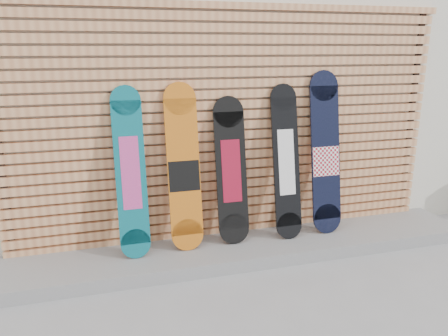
% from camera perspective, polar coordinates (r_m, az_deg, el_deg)
% --- Properties ---
extents(ground, '(80.00, 80.00, 0.00)m').
position_cam_1_polar(ground, '(3.75, 7.67, -15.34)').
color(ground, gray).
rests_on(ground, ground).
extents(building, '(12.00, 5.00, 3.60)m').
position_cam_1_polar(building, '(6.69, -0.00, 14.58)').
color(building, beige).
rests_on(building, ground).
extents(concrete_step, '(4.60, 0.70, 0.12)m').
position_cam_1_polar(concrete_step, '(4.23, 2.08, -10.48)').
color(concrete_step, gray).
rests_on(concrete_step, ground).
extents(slat_wall, '(4.26, 0.08, 2.29)m').
position_cam_1_polar(slat_wall, '(4.14, 0.99, 5.71)').
color(slat_wall, tan).
rests_on(slat_wall, ground).
extents(snowboard_0, '(0.26, 0.32, 1.49)m').
position_cam_1_polar(snowboard_0, '(3.87, -12.11, -0.63)').
color(snowboard_0, '#0B5F6C').
rests_on(snowboard_0, concrete_step).
extents(snowboard_1, '(0.29, 0.30, 1.50)m').
position_cam_1_polar(snowboard_1, '(3.93, -5.29, -0.10)').
color(snowboard_1, '#C66515').
rests_on(snowboard_1, concrete_step).
extents(snowboard_2, '(0.29, 0.28, 1.37)m').
position_cam_1_polar(snowboard_2, '(4.06, 0.94, -0.39)').
color(snowboard_2, black).
rests_on(snowboard_2, concrete_step).
extents(snowboard_3, '(0.26, 0.32, 1.47)m').
position_cam_1_polar(snowboard_3, '(4.21, 8.11, 0.75)').
color(snowboard_3, black).
rests_on(snowboard_3, concrete_step).
extents(snowboard_4, '(0.30, 0.30, 1.58)m').
position_cam_1_polar(snowboard_4, '(4.39, 13.11, 1.76)').
color(snowboard_4, black).
rests_on(snowboard_4, concrete_step).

